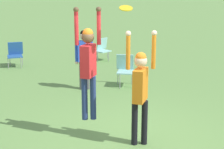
{
  "coord_description": "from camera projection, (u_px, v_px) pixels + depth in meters",
  "views": [
    {
      "loc": [
        -1.08,
        -7.01,
        3.24
      ],
      "look_at": [
        -0.22,
        0.22,
        1.3
      ],
      "focal_mm": 60.0,
      "sensor_mm": 36.0,
      "label": 1
    }
  ],
  "objects": [
    {
      "name": "ground_plane",
      "position": [
        124.0,
        138.0,
        7.69
      ],
      "size": [
        120.0,
        120.0,
        0.0
      ],
      "primitive_type": "plane",
      "color": "#608C47"
    },
    {
      "name": "camping_chair_0",
      "position": [
        126.0,
        68.0,
        11.22
      ],
      "size": [
        0.64,
        0.68,
        0.93
      ],
      "rotation": [
        0.0,
        0.0,
        2.87
      ],
      "color": "gray",
      "rests_on": "ground_plane"
    },
    {
      "name": "camping_chair_3",
      "position": [
        102.0,
        48.0,
        14.62
      ],
      "size": [
        0.7,
        0.78,
        0.85
      ],
      "rotation": [
        0.0,
        0.0,
        3.83
      ],
      "color": "gray",
      "rests_on": "ground_plane"
    },
    {
      "name": "frisbee",
      "position": [
        126.0,
        8.0,
        6.83
      ],
      "size": [
        0.25,
        0.24,
        0.1
      ],
      "color": "yellow"
    },
    {
      "name": "person_spectator_near",
      "position": [
        84.0,
        54.0,
        10.71
      ],
      "size": [
        0.53,
        0.24,
        1.74
      ],
      "rotation": [
        0.0,
        0.0,
        0.12
      ],
      "color": "#4C4C51",
      "rests_on": "ground_plane"
    },
    {
      "name": "person_defending",
      "position": [
        140.0,
        85.0,
        7.1
      ],
      "size": [
        0.59,
        0.48,
        2.26
      ],
      "rotation": [
        0.0,
        0.0,
        -2.02
      ],
      "color": "black",
      "rests_on": "ground_plane"
    },
    {
      "name": "person_jumping",
      "position": [
        88.0,
        61.0,
        7.33
      ],
      "size": [
        0.53,
        0.43,
        2.27
      ],
      "rotation": [
        0.0,
        0.0,
        1.12
      ],
      "color": "navy",
      "rests_on": "ground_plane"
    },
    {
      "name": "camping_chair_1",
      "position": [
        15.0,
        53.0,
        13.6
      ],
      "size": [
        0.61,
        0.66,
        0.88
      ],
      "rotation": [
        0.0,
        0.0,
        3.32
      ],
      "color": "gray",
      "rests_on": "ground_plane"
    }
  ]
}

